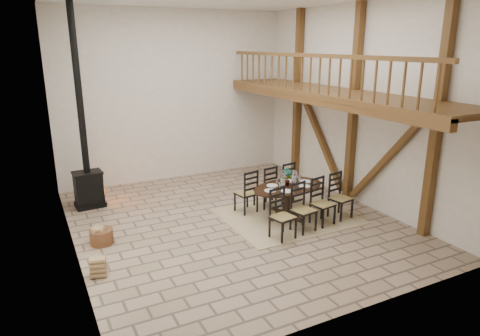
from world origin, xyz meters
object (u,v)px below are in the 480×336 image
wood_stove (86,165)px  log_basket (102,236)px  log_stack (98,267)px  dining_table (290,202)px

wood_stove → log_basket: 2.52m
wood_stove → log_stack: wood_stove is taller
log_stack → log_basket: bearing=78.1°
log_basket → log_stack: size_ratio=1.24×
dining_table → log_stack: size_ratio=6.31×
log_stack → dining_table: bearing=9.3°
dining_table → log_stack: 4.61m
dining_table → wood_stove: bearing=134.2°
dining_table → log_basket: bearing=161.4°
dining_table → log_basket: size_ratio=5.08×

